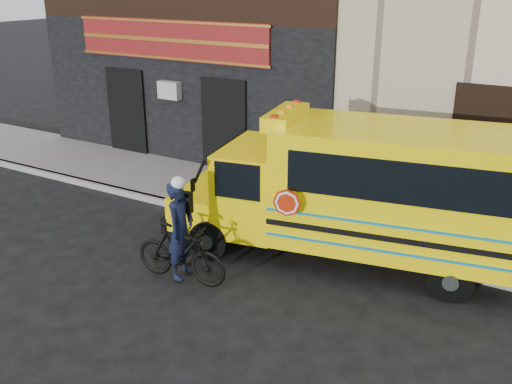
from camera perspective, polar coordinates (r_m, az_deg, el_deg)
name	(u,v)px	position (r m, az deg, el deg)	size (l,w,h in m)	color
ground	(210,283)	(10.73, -4.67, -9.01)	(120.00, 120.00, 0.00)	black
curb	(277,229)	(12.67, 2.08, -3.70)	(40.00, 0.20, 0.15)	gray
sidewalk	(306,207)	(13.90, 5.04, -1.48)	(40.00, 3.00, 0.15)	slate
school_bus	(363,189)	(11.10, 10.67, 0.32)	(7.17, 3.32, 2.92)	black
bicycle	(181,253)	(10.61, -7.55, -6.09)	(0.53, 1.86, 1.12)	black
cyclist	(181,233)	(10.53, -7.54, -4.06)	(0.68, 0.45, 1.86)	black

